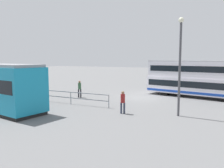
% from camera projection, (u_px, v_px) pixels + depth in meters
% --- Properties ---
extents(ground_plane, '(160.00, 160.00, 0.00)m').
position_uv_depth(ground_plane, '(143.00, 97.00, 23.56)').
color(ground_plane, slate).
extents(double_decker_bus, '(11.01, 4.50, 3.80)m').
position_uv_depth(double_decker_bus, '(199.00, 79.00, 23.31)').
color(double_decker_bus, silver).
rests_on(double_decker_bus, ground).
extents(pedestrian_near_railing, '(0.45, 0.45, 1.74)m').
position_uv_depth(pedestrian_near_railing, '(80.00, 88.00, 23.32)').
color(pedestrian_near_railing, black).
rests_on(pedestrian_near_railing, ground).
extents(pedestrian_crossing, '(0.43, 0.43, 1.65)m').
position_uv_depth(pedestrian_crossing, '(123.00, 101.00, 16.42)').
color(pedestrian_crossing, '#33384C').
rests_on(pedestrian_crossing, ground).
extents(pedestrian_railing, '(7.61, 0.26, 1.08)m').
position_uv_depth(pedestrian_railing, '(71.00, 96.00, 19.97)').
color(pedestrian_railing, gray).
rests_on(pedestrian_railing, ground).
extents(info_sign, '(1.06, 0.23, 2.43)m').
position_uv_depth(info_sign, '(30.00, 81.00, 23.11)').
color(info_sign, slate).
rests_on(info_sign, ground).
extents(street_lamp, '(0.36, 0.36, 6.71)m').
position_uv_depth(street_lamp, '(180.00, 59.00, 15.41)').
color(street_lamp, '#4C4C51').
rests_on(street_lamp, ground).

